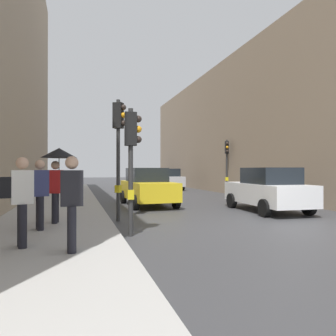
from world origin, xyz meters
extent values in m
plane|color=#38383A|center=(0.00, 0.00, 0.00)|extent=(120.00, 120.00, 0.00)
cube|color=#A8A5A0|center=(-6.20, 6.00, 0.08)|extent=(3.38, 40.00, 0.16)
cube|color=gray|center=(10.51, 15.86, 4.76)|extent=(12.00, 27.48, 9.51)
cylinder|color=#2D2D2D|center=(-4.21, 2.80, 1.99)|extent=(0.12, 0.12, 3.98)
cube|color=black|center=(-4.21, 2.80, 3.46)|extent=(0.38, 0.37, 0.84)
cube|color=yellow|center=(-4.21, 2.80, 1.05)|extent=(0.24, 0.26, 0.24)
sphere|color=#2D231E|center=(-4.05, 2.69, 3.72)|extent=(0.18, 0.18, 0.18)
sphere|color=orange|center=(-4.05, 2.69, 3.46)|extent=(0.18, 0.18, 0.18)
sphere|color=#2D231E|center=(-4.05, 2.69, 3.20)|extent=(0.18, 0.18, 0.18)
cylinder|color=#2D2D2D|center=(-4.21, 0.38, 1.61)|extent=(0.12, 0.12, 3.23)
cube|color=black|center=(-4.21, 0.38, 2.71)|extent=(0.32, 0.27, 0.84)
cube|color=yellow|center=(-4.21, 0.38, 1.05)|extent=(0.18, 0.21, 0.24)
sphere|color=#2D231E|center=(-4.02, 0.36, 2.97)|extent=(0.18, 0.18, 0.18)
sphere|color=orange|center=(-4.02, 0.36, 2.71)|extent=(0.18, 0.18, 0.18)
sphere|color=#2D231E|center=(-4.02, 0.36, 2.45)|extent=(0.18, 0.18, 0.18)
cylinder|color=#2D2D2D|center=(4.21, 11.41, 1.85)|extent=(0.12, 0.12, 3.70)
cube|color=black|center=(4.21, 11.41, 3.18)|extent=(0.33, 0.36, 0.84)
cube|color=yellow|center=(4.21, 11.41, 1.05)|extent=(0.24, 0.22, 0.24)
sphere|color=#2D231E|center=(4.14, 11.23, 3.44)|extent=(0.18, 0.18, 0.18)
sphere|color=orange|center=(4.14, 11.23, 3.18)|extent=(0.18, 0.18, 0.18)
sphere|color=#2D231E|center=(4.14, 11.23, 2.92)|extent=(0.18, 0.18, 0.18)
cube|color=yellow|center=(-2.33, 6.66, 0.72)|extent=(1.97, 4.27, 0.80)
cube|color=black|center=(-2.34, 6.91, 1.44)|extent=(1.68, 2.06, 0.64)
cylinder|color=black|center=(-1.37, 5.35, 0.32)|extent=(0.25, 0.65, 0.64)
cylinder|color=black|center=(-3.17, 5.28, 0.32)|extent=(0.25, 0.65, 0.64)
cylinder|color=black|center=(-1.48, 8.05, 0.32)|extent=(0.25, 0.65, 0.64)
cylinder|color=black|center=(-3.28, 7.98, 0.32)|extent=(0.25, 0.65, 0.64)
cube|color=#BCBCC1|center=(1.77, 17.57, 0.72)|extent=(1.97, 4.27, 0.80)
cube|color=black|center=(1.78, 17.32, 1.44)|extent=(1.68, 2.06, 0.64)
cylinder|color=black|center=(0.82, 18.88, 0.32)|extent=(0.25, 0.65, 0.64)
cylinder|color=black|center=(2.62, 18.96, 0.32)|extent=(0.25, 0.65, 0.64)
cylinder|color=black|center=(0.93, 16.19, 0.32)|extent=(0.25, 0.65, 0.64)
cylinder|color=black|center=(2.72, 16.26, 0.32)|extent=(0.25, 0.65, 0.64)
cube|color=navy|center=(1.97, 24.75, 0.72)|extent=(2.12, 4.33, 0.80)
cube|color=black|center=(1.99, 24.50, 1.44)|extent=(1.75, 2.12, 0.64)
cylinder|color=black|center=(0.97, 26.03, 0.32)|extent=(0.27, 0.66, 0.64)
cylinder|color=black|center=(2.76, 26.17, 0.32)|extent=(0.27, 0.66, 0.64)
cylinder|color=black|center=(1.18, 23.34, 0.32)|extent=(0.27, 0.66, 0.64)
cylinder|color=black|center=(2.97, 23.48, 0.32)|extent=(0.27, 0.66, 0.64)
cube|color=silver|center=(1.85, 3.43, 0.72)|extent=(2.03, 4.29, 0.80)
cube|color=black|center=(1.84, 3.18, 1.44)|extent=(1.71, 2.09, 0.64)
cylinder|color=black|center=(1.03, 4.82, 0.32)|extent=(0.26, 0.65, 0.64)
cylinder|color=black|center=(2.82, 4.72, 0.32)|extent=(0.26, 0.65, 0.64)
cylinder|color=black|center=(0.88, 2.13, 0.32)|extent=(0.26, 0.65, 0.64)
cylinder|color=black|center=(2.67, 2.03, 0.32)|extent=(0.26, 0.65, 0.64)
cylinder|color=black|center=(-6.08, 2.09, 0.58)|extent=(0.16, 0.16, 0.85)
cylinder|color=black|center=(-6.11, 1.89, 0.58)|extent=(0.16, 0.16, 0.85)
cube|color=red|center=(-6.10, 1.99, 1.34)|extent=(0.43, 0.32, 0.66)
sphere|color=tan|center=(-6.10, 1.99, 1.81)|extent=(0.24, 0.24, 0.24)
cylinder|color=black|center=(-6.00, 1.98, 1.59)|extent=(0.02, 0.02, 0.90)
cone|color=black|center=(-6.00, 1.98, 2.16)|extent=(1.00, 1.00, 0.28)
cylinder|color=black|center=(-6.57, -0.63, 0.58)|extent=(0.16, 0.16, 0.85)
cylinder|color=black|center=(-6.52, -0.83, 0.58)|extent=(0.16, 0.16, 0.85)
cube|color=silver|center=(-6.54, -0.73, 1.34)|extent=(0.45, 0.35, 0.66)
sphere|color=tan|center=(-6.54, -0.73, 1.81)|extent=(0.24, 0.24, 0.24)
cube|color=black|center=(-6.84, -0.80, 1.34)|extent=(0.26, 0.32, 0.40)
cylinder|color=black|center=(-6.43, 1.13, 0.58)|extent=(0.16, 0.16, 0.85)
cylinder|color=black|center=(-6.38, 0.94, 0.58)|extent=(0.16, 0.16, 0.85)
cube|color=navy|center=(-6.41, 1.03, 1.34)|extent=(0.45, 0.36, 0.66)
sphere|color=tan|center=(-6.41, 1.03, 1.81)|extent=(0.24, 0.24, 0.24)
cube|color=black|center=(-6.70, 0.96, 1.34)|extent=(0.27, 0.32, 0.40)
cylinder|color=black|center=(-5.61, -1.26, 0.58)|extent=(0.16, 0.16, 0.85)
cylinder|color=black|center=(-5.60, -1.46, 0.58)|extent=(0.16, 0.16, 0.85)
cube|color=black|center=(-5.61, -1.36, 1.34)|extent=(0.41, 0.28, 0.66)
sphere|color=tan|center=(-5.61, -1.36, 1.81)|extent=(0.24, 0.24, 0.24)
camera|label=1|loc=(-5.53, -7.34, 1.68)|focal=32.92mm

